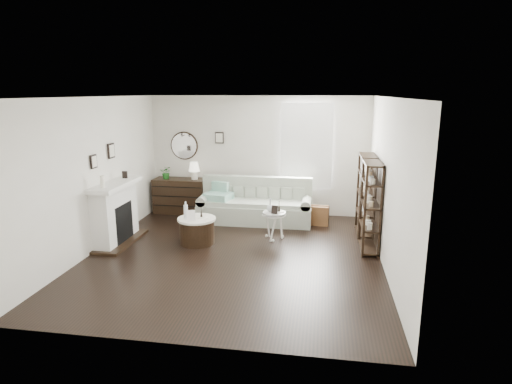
% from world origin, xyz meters
% --- Properties ---
extents(room, '(5.50, 5.50, 5.50)m').
position_xyz_m(room, '(0.73, 2.70, 1.60)').
color(room, black).
rests_on(room, ground).
extents(fireplace, '(0.50, 1.40, 1.84)m').
position_xyz_m(fireplace, '(-2.32, 0.30, 0.54)').
color(fireplace, white).
rests_on(fireplace, ground).
extents(shelf_unit_far, '(0.30, 0.80, 1.60)m').
position_xyz_m(shelf_unit_far, '(2.33, 1.55, 0.80)').
color(shelf_unit_far, black).
rests_on(shelf_unit_far, ground).
extents(shelf_unit_near, '(0.30, 0.80, 1.60)m').
position_xyz_m(shelf_unit_near, '(2.33, 0.65, 0.80)').
color(shelf_unit_near, black).
rests_on(shelf_unit_near, ground).
extents(sofa, '(2.45, 0.85, 0.95)m').
position_xyz_m(sofa, '(0.04, 2.08, 0.31)').
color(sofa, '#A0AA98').
rests_on(sofa, ground).
extents(quilt, '(0.64, 0.57, 0.14)m').
position_xyz_m(quilt, '(-0.76, 1.95, 0.56)').
color(quilt, '#258A5A').
rests_on(quilt, sofa).
extents(suitcase, '(0.64, 0.26, 0.41)m').
position_xyz_m(suitcase, '(1.32, 2.01, 0.21)').
color(suitcase, brown).
rests_on(suitcase, ground).
extents(dresser, '(1.21, 0.52, 0.81)m').
position_xyz_m(dresser, '(-1.80, 2.47, 0.40)').
color(dresser, black).
rests_on(dresser, ground).
extents(table_lamp, '(0.31, 0.31, 0.40)m').
position_xyz_m(table_lamp, '(-1.45, 2.47, 1.01)').
color(table_lamp, beige).
rests_on(table_lamp, dresser).
extents(potted_plant, '(0.30, 0.28, 0.30)m').
position_xyz_m(potted_plant, '(-2.10, 2.42, 0.96)').
color(potted_plant, '#1B5C1A').
rests_on(potted_plant, dresser).
extents(drum_table, '(0.71, 0.71, 0.49)m').
position_xyz_m(drum_table, '(-0.81, 0.49, 0.25)').
color(drum_table, black).
rests_on(drum_table, ground).
extents(pedestal_table, '(0.45, 0.45, 0.54)m').
position_xyz_m(pedestal_table, '(0.59, 0.94, 0.50)').
color(pedestal_table, silver).
rests_on(pedestal_table, ground).
extents(eiffel_drum, '(0.10, 0.10, 0.17)m').
position_xyz_m(eiffel_drum, '(-0.74, 0.54, 0.58)').
color(eiffel_drum, black).
rests_on(eiffel_drum, drum_table).
extents(bottle_drum, '(0.08, 0.08, 0.33)m').
position_xyz_m(bottle_drum, '(-0.99, 0.41, 0.66)').
color(bottle_drum, silver).
rests_on(bottle_drum, drum_table).
extents(card_frame_drum, '(0.16, 0.09, 0.20)m').
position_xyz_m(card_frame_drum, '(-0.86, 0.31, 0.59)').
color(card_frame_drum, white).
rests_on(card_frame_drum, drum_table).
extents(eiffel_ped, '(0.14, 0.14, 0.19)m').
position_xyz_m(eiffel_ped, '(0.68, 0.96, 0.64)').
color(eiffel_ped, black).
rests_on(eiffel_ped, pedestal_table).
extents(flask_ped, '(0.14, 0.14, 0.26)m').
position_xyz_m(flask_ped, '(0.51, 0.95, 0.68)').
color(flask_ped, silver).
rests_on(flask_ped, pedestal_table).
extents(card_frame_ped, '(0.13, 0.08, 0.16)m').
position_xyz_m(card_frame_ped, '(0.61, 0.82, 0.63)').
color(card_frame_ped, black).
rests_on(card_frame_ped, pedestal_table).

